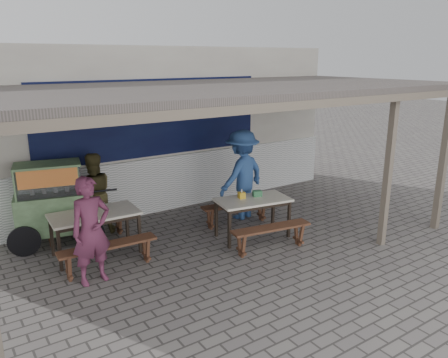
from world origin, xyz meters
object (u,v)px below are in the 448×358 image
Objects in this scene: bench_left_wall at (85,223)px; vendor_cart at (53,201)px; bench_right_street at (271,233)px; patron_right_table at (242,175)px; bench_left_street at (108,251)px; condiment_bowl at (87,212)px; donation_box at (257,193)px; patron_wall_side at (93,194)px; condiment_jar at (103,205)px; patron_street_side at (91,231)px; bench_right_wall at (237,209)px; table_left at (95,217)px; table_right at (253,203)px; tissue_box at (242,195)px.

vendor_cart is at bearing 167.86° from bench_left_wall.
patron_right_table is (0.58, 1.64, 0.59)m from bench_right_street.
condiment_bowl reaches higher than bench_left_street.
condiment_bowl reaches higher than bench_left_wall.
patron_right_table is 11.27× the size of donation_box.
patron_wall_side reaches higher than condiment_jar.
patron_street_side is at bearing -72.86° from vendor_cart.
bench_right_street is at bearing -90.00° from bench_right_wall.
bench_right_street is at bearing -28.64° from table_left.
condiment_bowl is (-0.09, 0.06, 0.10)m from table_left.
patron_wall_side reaches higher than bench_right_street.
condiment_jar is at bearing -178.96° from bench_right_wall.
table_right is (2.71, -0.18, 0.33)m from bench_left_street.
bench_right_wall is at bearing 90.00° from bench_right_street.
patron_wall_side is 9.51× the size of donation_box.
condiment_bowl is at bearing 163.26° from tissue_box.
patron_wall_side is at bearing -30.75° from patron_right_table.
bench_right_wall is at bearing 90.00° from table_right.
condiment_jar is at bearing 159.15° from donation_box.
bench_right_wall is 12.70× the size of tissue_box.
table_left is 7.28× the size of condiment_bowl.
patron_wall_side is (0.29, 0.95, 0.11)m from table_left.
bench_left_street is 0.88m from condiment_bowl.
tissue_box is (2.53, -0.73, 0.13)m from table_left.
patron_right_table is (3.17, 0.78, 0.59)m from bench_left_street.
condiment_jar is (0.26, 0.89, 0.45)m from bench_left_street.
bench_left_street is 2.74m from table_right.
bench_right_street is 1.37m from bench_right_wall.
donation_box is 0.82× the size of condiment_bowl.
bench_left_street is 0.60m from patron_street_side.
patron_wall_side reaches higher than bench_left_wall.
bench_left_street is at bearing -61.48° from vendor_cart.
table_left reaches higher than bench_right_wall.
patron_right_table is at bearing 80.51° from bench_right_street.
tissue_box is 0.70× the size of donation_box.
patron_street_side is (-0.33, -0.91, 0.14)m from table_left.
vendor_cart reaches higher than bench_left_wall.
bench_left_wall is at bearing 49.14° from patron_wall_side.
bench_right_wall is 3.45m from vendor_cart.
condiment_jar is (-2.91, 0.11, -0.14)m from patron_right_table.
condiment_jar is (0.19, -0.51, 0.45)m from bench_left_wall.
bench_left_wall is 1.05× the size of bench_right_wall.
donation_box is (2.54, -1.75, 0.02)m from patron_wall_side.
bench_left_street is 1.00× the size of bench_left_wall.
table_left is 2.95m from donation_box.
bench_left_wall is 0.95× the size of patron_street_side.
table_left is 17.87× the size of condiment_jar.
patron_wall_side is 3.09m from donation_box.
bench_right_street is 3.14m from condiment_bowl.
condiment_bowl is (-0.39, -0.89, -0.01)m from patron_wall_side.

